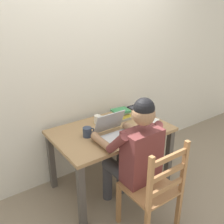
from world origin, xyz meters
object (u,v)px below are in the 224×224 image
wooden_chair (154,190)px  laptop (115,131)px  computer_mouse (136,129)px  book_stack_main (122,114)px  coffee_mug_white (98,119)px  seated_person (134,153)px  coffee_mug_dark (87,132)px  desk (111,137)px

wooden_chair → laptop: bearing=87.7°
computer_mouse → book_stack_main: size_ratio=0.48×
laptop → book_stack_main: (0.30, 0.28, 0.01)m
laptop → coffee_mug_white: size_ratio=2.92×
seated_person → coffee_mug_dark: (-0.21, 0.47, 0.08)m
wooden_chair → coffee_mug_dark: (-0.21, 0.75, 0.30)m
coffee_mug_white → desk: bearing=-81.6°
wooden_chair → coffee_mug_white: bearing=87.4°
desk → book_stack_main: bearing=30.0°
computer_mouse → wooden_chair: bearing=-115.3°
laptop → coffee_mug_dark: bearing=147.5°
desk → wooden_chair: wooden_chair is taller
seated_person → coffee_mug_white: size_ratio=10.95×
desk → laptop: size_ratio=3.69×
wooden_chair → book_stack_main: 0.99m
desk → seated_person: bearing=-99.1°
desk → laptop: bearing=-109.7°
coffee_mug_dark → laptop: bearing=-32.5°
desk → coffee_mug_white: coffee_mug_white is taller
desk → coffee_mug_dark: 0.32m
laptop → desk: bearing=70.3°
coffee_mug_white → book_stack_main: 0.29m
wooden_chair → coffee_mug_dark: wooden_chair is taller
coffee_mug_dark → book_stack_main: bearing=14.6°
laptop → coffee_mug_dark: laptop is taller
coffee_mug_dark → book_stack_main: size_ratio=0.60×
seated_person → coffee_mug_white: seated_person is taller
desk → computer_mouse: computer_mouse is taller
seated_person → wooden_chair: size_ratio=1.33×
computer_mouse → coffee_mug_dark: 0.51m
coffee_mug_white → coffee_mug_dark: 0.32m
computer_mouse → coffee_mug_dark: bearing=159.1°
book_stack_main → coffee_mug_white: bearing=166.3°
seated_person → coffee_mug_dark: bearing=113.8°
seated_person → computer_mouse: seated_person is taller
computer_mouse → laptop: bearing=171.9°
seated_person → coffee_mug_white: bearing=86.3°
desk → wooden_chair: bearing=-95.7°
coffee_mug_dark → book_stack_main: 0.55m
coffee_mug_dark → book_stack_main: book_stack_main is taller
coffee_mug_white → computer_mouse: bearing=-59.7°
laptop → book_stack_main: 0.41m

